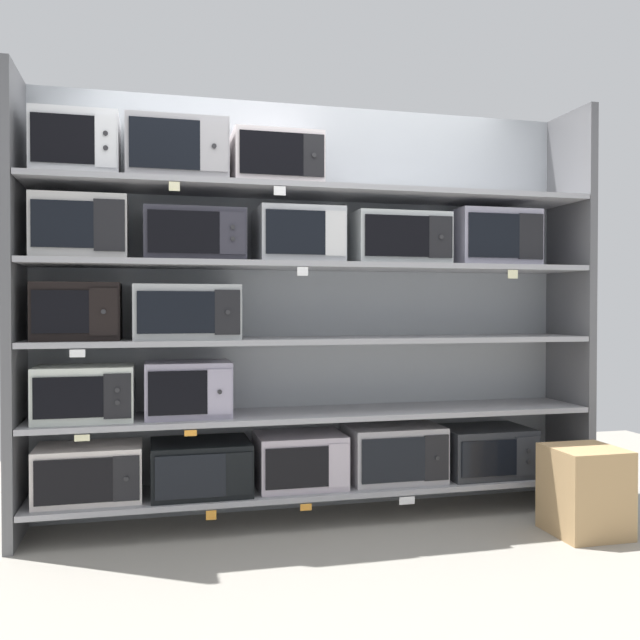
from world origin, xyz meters
TOP-DOWN VIEW (x-y plane):
  - ground at (0.00, -1.00)m, footprint 7.17×6.00m
  - back_panel at (0.00, 0.25)m, footprint 3.37×0.04m
  - upright_left at (-1.61, 0.00)m, footprint 0.05×0.46m
  - upright_right at (1.61, 0.00)m, footprint 0.05×0.46m
  - shelf_0 at (0.00, 0.00)m, footprint 3.17×0.46m
  - microwave_0 at (-1.25, -0.00)m, footprint 0.54×0.37m
  - microwave_1 at (-0.67, -0.00)m, footprint 0.53×0.42m
  - microwave_2 at (-0.12, -0.00)m, footprint 0.49×0.37m
  - microwave_3 at (0.45, -0.00)m, footprint 0.55×0.38m
  - microwave_4 at (1.03, -0.00)m, footprint 0.53×0.41m
  - price_tag_0 at (-0.64, -0.24)m, footprint 0.05×0.00m
  - price_tag_1 at (-0.14, -0.24)m, footprint 0.06×0.00m
  - price_tag_2 at (0.44, -0.24)m, footprint 0.09×0.00m
  - shelf_1 at (0.00, 0.00)m, footprint 3.17×0.46m
  - microwave_5 at (-1.27, -0.00)m, footprint 0.50×0.36m
  - microwave_6 at (-0.74, -0.00)m, footprint 0.46×0.34m
  - price_tag_3 at (-1.27, -0.24)m, footprint 0.07×0.00m
  - price_tag_4 at (-0.74, -0.24)m, footprint 0.06×0.00m
  - shelf_2 at (0.00, 0.00)m, footprint 3.17×0.46m
  - microwave_7 at (-1.31, -0.00)m, footprint 0.43×0.36m
  - microwave_8 at (-0.75, -0.00)m, footprint 0.56×0.41m
  - price_tag_5 at (-1.29, -0.24)m, footprint 0.07×0.00m
  - shelf_3 at (0.00, 0.00)m, footprint 3.17×0.46m
  - microwave_9 at (-1.29, -0.00)m, footprint 0.47×0.38m
  - microwave_10 at (-0.71, -0.00)m, footprint 0.53×0.41m
  - microwave_11 at (-0.13, -0.00)m, footprint 0.47×0.39m
  - microwave_12 at (0.46, -0.00)m, footprint 0.55×0.39m
  - microwave_13 at (1.07, -0.00)m, footprint 0.51×0.35m
  - price_tag_6 at (-0.15, -0.24)m, footprint 0.06×0.00m
  - price_tag_7 at (1.08, -0.24)m, footprint 0.06×0.00m
  - shelf_4 at (0.00, 0.00)m, footprint 3.17×0.46m
  - microwave_14 at (-1.31, -0.00)m, footprint 0.43×0.34m
  - microwave_15 at (-0.80, -0.00)m, footprint 0.53×0.42m
  - microwave_16 at (-0.26, -0.00)m, footprint 0.48×0.42m
  - price_tag_8 at (-0.82, -0.24)m, footprint 0.05×0.00m
  - price_tag_9 at (-0.28, -0.24)m, footprint 0.06×0.00m
  - shipping_carton at (1.30, -0.60)m, footprint 0.36×0.36m

SIDE VIEW (x-z plane):
  - ground at x=0.00m, z-range -0.02..0.00m
  - price_tag_0 at x=-0.64m, z-range 0.11..0.16m
  - price_tag_2 at x=0.44m, z-range 0.11..0.16m
  - price_tag_1 at x=-0.14m, z-range 0.12..0.16m
  - shelf_0 at x=0.00m, z-range 0.16..0.19m
  - shipping_carton at x=1.30m, z-range 0.00..0.46m
  - microwave_1 at x=-0.67m, z-range 0.19..0.47m
  - microwave_4 at x=1.03m, z-range 0.19..0.48m
  - microwave_0 at x=-1.25m, z-range 0.19..0.48m
  - microwave_2 at x=-0.12m, z-range 0.19..0.49m
  - microwave_3 at x=0.45m, z-range 0.19..0.51m
  - price_tag_3 at x=-1.27m, z-range 0.54..0.58m
  - price_tag_4 at x=-0.74m, z-range 0.55..0.58m
  - shelf_1 at x=0.00m, z-range 0.58..0.61m
  - microwave_5 at x=-1.27m, z-range 0.61..0.90m
  - microwave_6 at x=-0.74m, z-range 0.61..0.91m
  - price_tag_5 at x=-1.29m, z-range 0.96..1.00m
  - shelf_2 at x=0.00m, z-range 1.00..1.03m
  - microwave_8 at x=-0.75m, z-range 1.03..1.33m
  - microwave_7 at x=-1.31m, z-range 1.03..1.33m
  - back_panel at x=0.00m, z-range 0.00..2.42m
  - upright_left at x=-1.61m, z-range 0.00..2.42m
  - upright_right at x=1.61m, z-range 0.00..2.42m
  - price_tag_7 at x=1.08m, z-range 1.37..1.42m
  - price_tag_6 at x=-0.15m, z-range 1.37..1.42m
  - shelf_3 at x=0.00m, z-range 1.42..1.45m
  - microwave_10 at x=-0.71m, z-range 1.45..1.73m
  - microwave_12 at x=0.46m, z-range 1.45..1.75m
  - microwave_11 at x=-0.13m, z-range 1.45..1.76m
  - microwave_9 at x=-1.29m, z-range 1.45..1.78m
  - microwave_13 at x=1.07m, z-range 1.45..1.79m
  - price_tag_9 at x=-0.28m, z-range 1.79..1.84m
  - price_tag_8 at x=-0.82m, z-range 1.79..1.84m
  - shelf_4 at x=0.00m, z-range 1.84..1.87m
  - microwave_16 at x=-0.26m, z-range 1.87..2.16m
  - microwave_15 at x=-0.80m, z-range 1.87..2.20m
  - microwave_14 at x=-1.31m, z-range 1.87..2.21m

